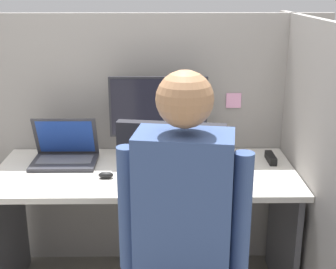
{
  "coord_description": "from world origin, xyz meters",
  "views": [
    {
      "loc": [
        0.09,
        -1.94,
        1.66
      ],
      "look_at": [
        0.12,
        0.17,
        0.99
      ],
      "focal_mm": 50.0,
      "sensor_mm": 36.0,
      "label": 1
    }
  ],
  "objects_px": {
    "stapler": "(271,158)",
    "person": "(186,239)",
    "coffee_mug": "(219,147)",
    "monitor": "(158,111)",
    "laptop": "(65,154)",
    "office_chair": "(177,269)",
    "paper_box": "(159,153)",
    "carrot_toy": "(197,181)"
  },
  "relations": [
    {
      "from": "laptop",
      "to": "person",
      "type": "xyz_separation_m",
      "value": [
        0.61,
        -0.94,
        0.02
      ]
    },
    {
      "from": "person",
      "to": "paper_box",
      "type": "bearing_deg",
      "value": 95.93
    },
    {
      "from": "monitor",
      "to": "office_chair",
      "type": "height_order",
      "value": "monitor"
    },
    {
      "from": "paper_box",
      "to": "person",
      "type": "bearing_deg",
      "value": -84.07
    },
    {
      "from": "office_chair",
      "to": "coffee_mug",
      "type": "xyz_separation_m",
      "value": [
        0.26,
        0.88,
        0.21
      ]
    },
    {
      "from": "office_chair",
      "to": "coffee_mug",
      "type": "height_order",
      "value": "office_chair"
    },
    {
      "from": "office_chair",
      "to": "person",
      "type": "distance_m",
      "value": 0.29
    },
    {
      "from": "carrot_toy",
      "to": "coffee_mug",
      "type": "xyz_separation_m",
      "value": [
        0.15,
        0.42,
        0.02
      ]
    },
    {
      "from": "paper_box",
      "to": "laptop",
      "type": "bearing_deg",
      "value": -171.84
    },
    {
      "from": "monitor",
      "to": "laptop",
      "type": "height_order",
      "value": "monitor"
    },
    {
      "from": "monitor",
      "to": "stapler",
      "type": "height_order",
      "value": "monitor"
    },
    {
      "from": "paper_box",
      "to": "coffee_mug",
      "type": "relative_size",
      "value": 3.45
    },
    {
      "from": "coffee_mug",
      "to": "monitor",
      "type": "bearing_deg",
      "value": -174.41
    },
    {
      "from": "stapler",
      "to": "person",
      "type": "relative_size",
      "value": 0.11
    },
    {
      "from": "paper_box",
      "to": "coffee_mug",
      "type": "distance_m",
      "value": 0.34
    },
    {
      "from": "monitor",
      "to": "paper_box",
      "type": "bearing_deg",
      "value": -90.0
    },
    {
      "from": "laptop",
      "to": "person",
      "type": "height_order",
      "value": "person"
    },
    {
      "from": "laptop",
      "to": "person",
      "type": "relative_size",
      "value": 0.25
    },
    {
      "from": "paper_box",
      "to": "coffee_mug",
      "type": "bearing_deg",
      "value": 6.05
    },
    {
      "from": "carrot_toy",
      "to": "laptop",
      "type": "bearing_deg",
      "value": 156.06
    },
    {
      "from": "monitor",
      "to": "carrot_toy",
      "type": "bearing_deg",
      "value": -63.77
    },
    {
      "from": "monitor",
      "to": "stapler",
      "type": "relative_size",
      "value": 3.63
    },
    {
      "from": "stapler",
      "to": "person",
      "type": "height_order",
      "value": "person"
    },
    {
      "from": "person",
      "to": "coffee_mug",
      "type": "bearing_deg",
      "value": 77.24
    },
    {
      "from": "paper_box",
      "to": "person",
      "type": "relative_size",
      "value": 0.23
    },
    {
      "from": "carrot_toy",
      "to": "coffee_mug",
      "type": "relative_size",
      "value": 1.71
    },
    {
      "from": "monitor",
      "to": "carrot_toy",
      "type": "height_order",
      "value": "monitor"
    },
    {
      "from": "laptop",
      "to": "stapler",
      "type": "xyz_separation_m",
      "value": [
        1.13,
        0.0,
        -0.03
      ]
    },
    {
      "from": "laptop",
      "to": "stapler",
      "type": "relative_size",
      "value": 2.34
    },
    {
      "from": "stapler",
      "to": "coffee_mug",
      "type": "distance_m",
      "value": 0.3
    },
    {
      "from": "paper_box",
      "to": "monitor",
      "type": "xyz_separation_m",
      "value": [
        -0.0,
        0.0,
        0.24
      ]
    },
    {
      "from": "coffee_mug",
      "to": "paper_box",
      "type": "bearing_deg",
      "value": -173.95
    },
    {
      "from": "paper_box",
      "to": "carrot_toy",
      "type": "height_order",
      "value": "paper_box"
    },
    {
      "from": "carrot_toy",
      "to": "person",
      "type": "bearing_deg",
      "value": -97.78
    },
    {
      "from": "person",
      "to": "monitor",
      "type": "bearing_deg",
      "value": 95.91
    },
    {
      "from": "stapler",
      "to": "monitor",
      "type": "bearing_deg",
      "value": 173.24
    },
    {
      "from": "carrot_toy",
      "to": "monitor",
      "type": "bearing_deg",
      "value": 116.23
    },
    {
      "from": "person",
      "to": "office_chair",
      "type": "bearing_deg",
      "value": 98.91
    },
    {
      "from": "paper_box",
      "to": "coffee_mug",
      "type": "height_order",
      "value": "coffee_mug"
    },
    {
      "from": "office_chair",
      "to": "carrot_toy",
      "type": "bearing_deg",
      "value": 76.34
    },
    {
      "from": "laptop",
      "to": "stapler",
      "type": "bearing_deg",
      "value": 0.14
    },
    {
      "from": "laptop",
      "to": "person",
      "type": "distance_m",
      "value": 1.12
    }
  ]
}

